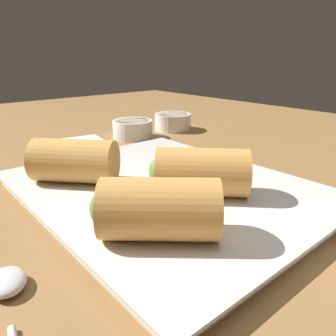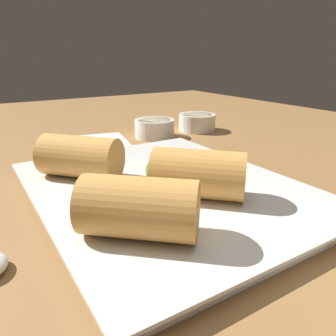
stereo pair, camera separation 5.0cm
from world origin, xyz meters
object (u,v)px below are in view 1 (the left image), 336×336
at_px(serving_plate, 168,191).
at_px(dipping_bowl_near, 133,128).
at_px(spoon, 9,298).
at_px(napkin, 78,146).
at_px(dipping_bowl_far, 173,121).

relative_size(serving_plate, dipping_bowl_near, 4.42).
distance_m(serving_plate, spoon, 0.20).
distance_m(serving_plate, dipping_bowl_near, 0.28).
relative_size(serving_plate, napkin, 2.52).
distance_m(dipping_bowl_near, spoon, 0.44).
xyz_separation_m(serving_plate, dipping_bowl_near, (-0.25, 0.13, 0.01)).
height_order(serving_plate, spoon, serving_plate).
distance_m(serving_plate, napkin, 0.26).
xyz_separation_m(dipping_bowl_far, napkin, (0.00, -0.22, -0.02)).
xyz_separation_m(serving_plate, napkin, (-0.26, 0.01, -0.00)).
relative_size(spoon, napkin, 1.13).
bearing_deg(dipping_bowl_near, dipping_bowl_far, 91.87).
xyz_separation_m(serving_plate, dipping_bowl_far, (-0.26, 0.23, 0.01)).
xyz_separation_m(dipping_bowl_near, dipping_bowl_far, (-0.00, 0.10, 0.00)).
bearing_deg(dipping_bowl_near, spoon, -45.11).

